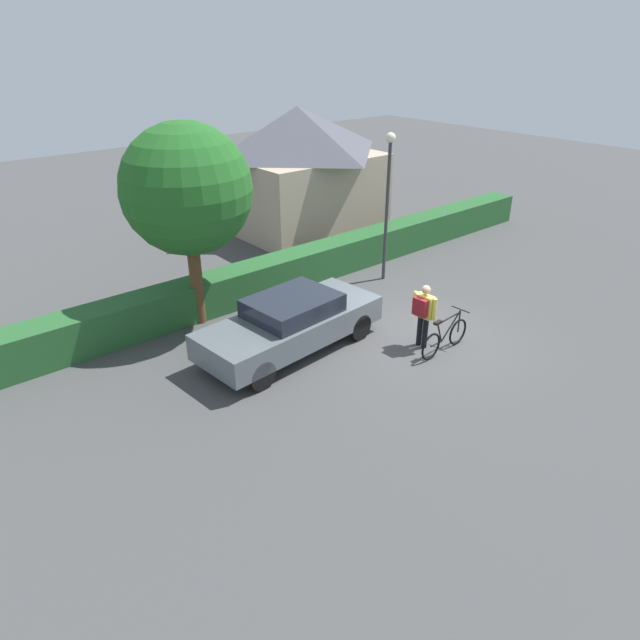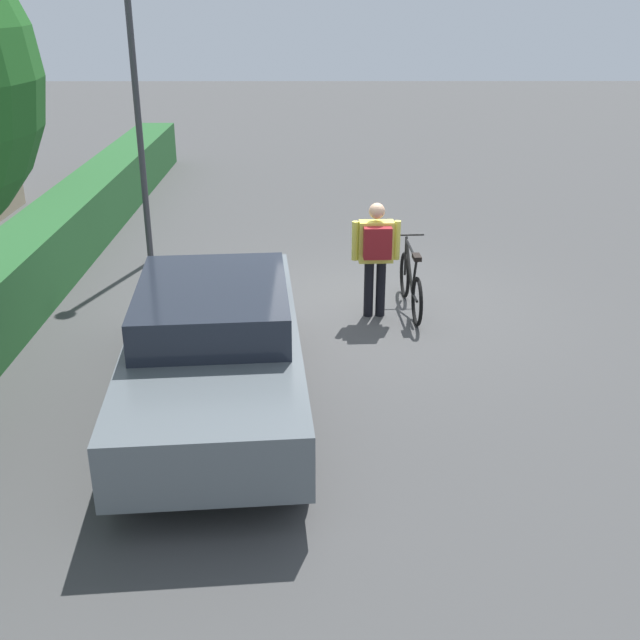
# 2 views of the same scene
# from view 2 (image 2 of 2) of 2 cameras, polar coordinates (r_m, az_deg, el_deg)

# --- Properties ---
(ground_plane) EXTENTS (60.00, 60.00, 0.00)m
(ground_plane) POSITION_cam_2_polar(r_m,az_deg,el_deg) (10.99, 3.08, 0.92)
(ground_plane) COLOR #444444
(hedge_row) EXTENTS (20.44, 0.90, 1.00)m
(hedge_row) POSITION_cam_2_polar(r_m,az_deg,el_deg) (11.56, -21.27, 3.13)
(hedge_row) COLOR #25592A
(hedge_row) RESTS_ON ground
(parked_car_near) EXTENTS (4.71, 2.12, 1.37)m
(parked_car_near) POSITION_cam_2_polar(r_m,az_deg,el_deg) (8.20, -7.77, -1.75)
(parked_car_near) COLOR slate
(parked_car_near) RESTS_ON ground
(bicycle) EXTENTS (1.72, 0.50, 0.95)m
(bicycle) POSITION_cam_2_polar(r_m,az_deg,el_deg) (10.84, 6.70, 2.61)
(bicycle) COLOR black
(bicycle) RESTS_ON ground
(person_rider) EXTENTS (0.36, 0.65, 1.59)m
(person_rider) POSITION_cam_2_polar(r_m,az_deg,el_deg) (10.38, 4.16, 5.17)
(person_rider) COLOR black
(person_rider) RESTS_ON ground
(street_lamp) EXTENTS (0.28, 0.28, 4.33)m
(street_lamp) POSITION_cam_2_polar(r_m,az_deg,el_deg) (12.59, -13.45, 16.33)
(street_lamp) COLOR #38383D
(street_lamp) RESTS_ON ground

